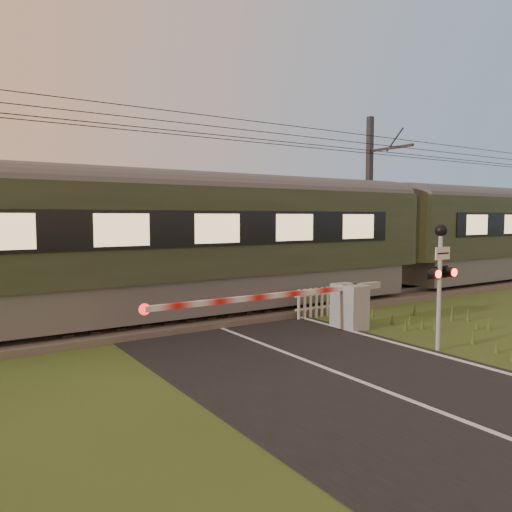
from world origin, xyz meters
TOP-DOWN VIEW (x-y plane):
  - ground at (0.00, 0.00)m, footprint 160.00×160.00m
  - road at (0.02, -0.23)m, footprint 6.00×140.00m
  - track_bed at (0.00, 6.50)m, footprint 140.00×3.40m
  - overhead_wires at (0.00, 6.50)m, footprint 120.00×0.62m
  - train at (8.57, 6.50)m, footprint 43.96×3.03m
  - boom_gate at (2.70, 2.98)m, footprint 7.12×0.94m
  - crossing_signal at (3.10, 0.16)m, footprint 0.74×0.33m
  - picket_fence at (3.85, 4.60)m, footprint 2.92×0.08m
  - catenary_mast at (9.67, 8.73)m, footprint 0.23×2.47m

SIDE VIEW (x-z plane):
  - ground at x=0.00m, z-range 0.00..0.00m
  - road at x=0.02m, z-range 0.00..0.03m
  - track_bed at x=0.00m, z-range -0.13..0.26m
  - picket_fence at x=3.85m, z-range 0.01..0.92m
  - boom_gate at x=2.70m, z-range 0.06..1.31m
  - crossing_signal at x=3.10m, z-range 0.55..3.46m
  - train at x=8.57m, z-range 0.28..4.38m
  - catenary_mast at x=9.67m, z-range 0.14..7.57m
  - overhead_wires at x=0.00m, z-range 5.41..6.04m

